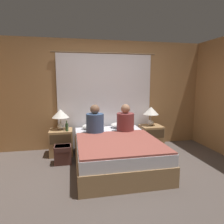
% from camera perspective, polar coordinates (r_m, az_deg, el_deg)
% --- Properties ---
extents(ground_plane, '(16.00, 16.00, 0.00)m').
position_cam_1_polar(ground_plane, '(3.41, 3.24, -18.56)').
color(ground_plane, '#564C47').
extents(wall_back, '(4.87, 0.06, 2.50)m').
position_cam_1_polar(wall_back, '(4.76, -2.04, 4.97)').
color(wall_back, '#A37547').
rests_on(wall_back, ground_plane).
extents(curtain_panel, '(2.40, 0.02, 2.21)m').
position_cam_1_polar(curtain_panel, '(4.71, -1.90, 3.14)').
color(curtain_panel, white).
rests_on(curtain_panel, ground_plane).
extents(bed, '(1.47, 2.08, 0.51)m').
position_cam_1_polar(bed, '(3.85, 0.95, -11.19)').
color(bed, '#99754C').
rests_on(bed, ground_plane).
extents(nightstand_left, '(0.48, 0.47, 0.54)m').
position_cam_1_polar(nightstand_left, '(4.47, -14.27, -8.33)').
color(nightstand_left, '#A87F51').
rests_on(nightstand_left, ground_plane).
extents(nightstand_right, '(0.48, 0.47, 0.54)m').
position_cam_1_polar(nightstand_right, '(4.81, 11.09, -6.98)').
color(nightstand_right, '#A87F51').
rests_on(nightstand_right, ground_plane).
extents(lamp_left, '(0.36, 0.36, 0.44)m').
position_cam_1_polar(lamp_left, '(4.38, -14.53, -0.81)').
color(lamp_left, silver).
rests_on(lamp_left, nightstand_left).
extents(lamp_right, '(0.36, 0.36, 0.44)m').
position_cam_1_polar(lamp_right, '(4.74, 11.07, 0.01)').
color(lamp_right, silver).
rests_on(lamp_right, nightstand_right).
extents(pillow_left, '(0.51, 0.34, 0.12)m').
position_cam_1_polar(pillow_left, '(4.50, -5.39, -4.05)').
color(pillow_left, white).
rests_on(pillow_left, bed).
extents(pillow_right, '(0.51, 0.34, 0.12)m').
position_cam_1_polar(pillow_right, '(4.61, 2.66, -3.71)').
color(pillow_right, white).
rests_on(pillow_right, bed).
extents(blanket_on_bed, '(1.41, 1.43, 0.03)m').
position_cam_1_polar(blanket_on_bed, '(3.48, 2.03, -8.60)').
color(blanket_on_bed, '#994C42').
rests_on(blanket_on_bed, bed).
extents(person_left_in_bed, '(0.36, 0.36, 0.59)m').
position_cam_1_polar(person_left_in_bed, '(4.09, -4.89, -2.82)').
color(person_left_in_bed, '#38517A').
rests_on(person_left_in_bed, bed).
extents(person_right_in_bed, '(0.37, 0.37, 0.58)m').
position_cam_1_polar(person_right_in_bed, '(4.21, 3.83, -2.54)').
color(person_right_in_bed, brown).
rests_on(person_right_in_bed, bed).
extents(beer_bottle_on_left_stand, '(0.06, 0.06, 0.22)m').
position_cam_1_polar(beer_bottle_on_left_stand, '(4.25, -12.79, -4.20)').
color(beer_bottle_on_left_stand, '#2D4C28').
rests_on(beer_bottle_on_left_stand, nightstand_left).
extents(backpack_on_floor, '(0.31, 0.28, 0.35)m').
position_cam_1_polar(backpack_on_floor, '(4.01, -13.85, -11.38)').
color(backpack_on_floor, brown).
rests_on(backpack_on_floor, ground_plane).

